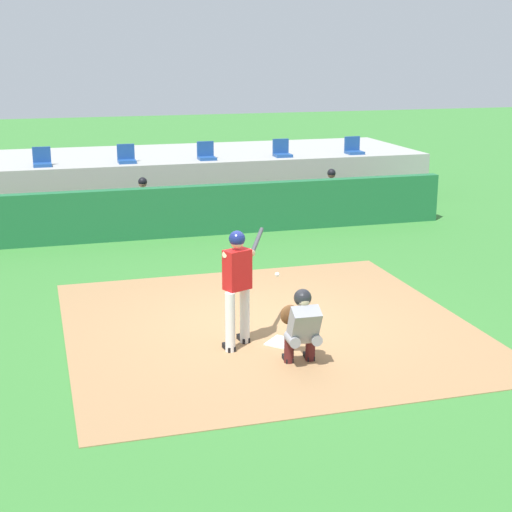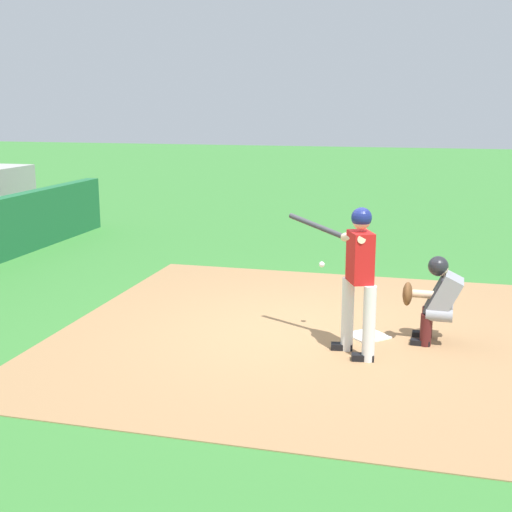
{
  "view_description": "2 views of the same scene",
  "coord_description": "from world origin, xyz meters",
  "px_view_note": "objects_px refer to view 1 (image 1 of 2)",
  "views": [
    {
      "loc": [
        -3.46,
        -11.32,
        4.38
      ],
      "look_at": [
        0.0,
        0.7,
        1.0
      ],
      "focal_mm": 54.49,
      "sensor_mm": 36.0,
      "label": 1
    },
    {
      "loc": [
        -8.48,
        -1.52,
        2.96
      ],
      "look_at": [
        0.0,
        0.7,
        1.0
      ],
      "focal_mm": 47.79,
      "sensor_mm": 36.0,
      "label": 2
    }
  ],
  "objects_px": {
    "dugout_player_0": "(144,203)",
    "stadium_seat_3": "(206,154)",
    "stadium_seat_4": "(282,152)",
    "stadium_seat_5": "(354,149)",
    "stadium_seat_1": "(42,161)",
    "catcher_crouched": "(302,324)",
    "batter_at_plate": "(238,281)",
    "dugout_player_1": "(333,193)",
    "stadium_seat_2": "(127,158)",
    "home_plate": "(283,342)"
  },
  "relations": [
    {
      "from": "dugout_player_0",
      "to": "stadium_seat_1",
      "type": "bearing_deg",
      "value": 138.65
    },
    {
      "from": "stadium_seat_1",
      "to": "stadium_seat_2",
      "type": "xyz_separation_m",
      "value": [
        2.17,
        0.0,
        0.0
      ]
    },
    {
      "from": "dugout_player_1",
      "to": "stadium_seat_1",
      "type": "bearing_deg",
      "value": 164.32
    },
    {
      "from": "batter_at_plate",
      "to": "stadium_seat_1",
      "type": "xyz_separation_m",
      "value": [
        -2.57,
        10.09,
        0.5
      ]
    },
    {
      "from": "batter_at_plate",
      "to": "stadium_seat_5",
      "type": "relative_size",
      "value": 3.76
    },
    {
      "from": "stadium_seat_1",
      "to": "dugout_player_1",
      "type": "bearing_deg",
      "value": -15.68
    },
    {
      "from": "stadium_seat_1",
      "to": "stadium_seat_2",
      "type": "bearing_deg",
      "value": 0.0
    },
    {
      "from": "batter_at_plate",
      "to": "stadium_seat_5",
      "type": "xyz_separation_m",
      "value": [
        6.1,
        10.09,
        0.5
      ]
    },
    {
      "from": "stadium_seat_3",
      "to": "stadium_seat_5",
      "type": "distance_m",
      "value": 4.33
    },
    {
      "from": "dugout_player_0",
      "to": "dugout_player_1",
      "type": "bearing_deg",
      "value": 0.0
    },
    {
      "from": "catcher_crouched",
      "to": "stadium_seat_5",
      "type": "distance_m",
      "value": 12.3
    },
    {
      "from": "stadium_seat_3",
      "to": "stadium_seat_5",
      "type": "bearing_deg",
      "value": 0.0
    },
    {
      "from": "home_plate",
      "to": "dugout_player_1",
      "type": "height_order",
      "value": "dugout_player_1"
    },
    {
      "from": "stadium_seat_2",
      "to": "stadium_seat_4",
      "type": "height_order",
      "value": "same"
    },
    {
      "from": "batter_at_plate",
      "to": "stadium_seat_1",
      "type": "bearing_deg",
      "value": 104.28
    },
    {
      "from": "catcher_crouched",
      "to": "dugout_player_0",
      "type": "xyz_separation_m",
      "value": [
        -0.94,
        8.96,
        0.06
      ]
    },
    {
      "from": "dugout_player_1",
      "to": "stadium_seat_5",
      "type": "distance_m",
      "value": 2.63
    },
    {
      "from": "dugout_player_0",
      "to": "batter_at_plate",
      "type": "bearing_deg",
      "value": -88.18
    },
    {
      "from": "catcher_crouched",
      "to": "stadium_seat_4",
      "type": "height_order",
      "value": "stadium_seat_4"
    },
    {
      "from": "stadium_seat_1",
      "to": "stadium_seat_4",
      "type": "xyz_separation_m",
      "value": [
        6.5,
        0.0,
        0.0
      ]
    },
    {
      "from": "stadium_seat_5",
      "to": "catcher_crouched",
      "type": "bearing_deg",
      "value": -116.22
    },
    {
      "from": "dugout_player_1",
      "to": "stadium_seat_5",
      "type": "height_order",
      "value": "stadium_seat_5"
    },
    {
      "from": "stadium_seat_2",
      "to": "stadium_seat_3",
      "type": "distance_m",
      "value": 2.17
    },
    {
      "from": "catcher_crouched",
      "to": "dugout_player_1",
      "type": "distance_m",
      "value": 9.82
    },
    {
      "from": "stadium_seat_5",
      "to": "stadium_seat_1",
      "type": "bearing_deg",
      "value": 180.0
    },
    {
      "from": "stadium_seat_3",
      "to": "stadium_seat_2",
      "type": "bearing_deg",
      "value": 180.0
    },
    {
      "from": "stadium_seat_2",
      "to": "stadium_seat_3",
      "type": "height_order",
      "value": "same"
    },
    {
      "from": "dugout_player_0",
      "to": "dugout_player_1",
      "type": "relative_size",
      "value": 1.0
    },
    {
      "from": "stadium_seat_1",
      "to": "catcher_crouched",
      "type": "bearing_deg",
      "value": -73.54
    },
    {
      "from": "stadium_seat_3",
      "to": "stadium_seat_1",
      "type": "bearing_deg",
      "value": 180.0
    },
    {
      "from": "catcher_crouched",
      "to": "dugout_player_0",
      "type": "distance_m",
      "value": 9.01
    },
    {
      "from": "dugout_player_0",
      "to": "stadium_seat_3",
      "type": "distance_m",
      "value": 2.99
    },
    {
      "from": "batter_at_plate",
      "to": "stadium_seat_4",
      "type": "height_order",
      "value": "stadium_seat_4"
    },
    {
      "from": "batter_at_plate",
      "to": "dugout_player_0",
      "type": "bearing_deg",
      "value": 91.82
    },
    {
      "from": "catcher_crouched",
      "to": "dugout_player_1",
      "type": "bearing_deg",
      "value": 65.96
    },
    {
      "from": "stadium_seat_5",
      "to": "stadium_seat_4",
      "type": "bearing_deg",
      "value": 180.0
    },
    {
      "from": "catcher_crouched",
      "to": "stadium_seat_5",
      "type": "relative_size",
      "value": 3.81
    },
    {
      "from": "dugout_player_0",
      "to": "stadium_seat_3",
      "type": "height_order",
      "value": "stadium_seat_3"
    },
    {
      "from": "catcher_crouched",
      "to": "stadium_seat_3",
      "type": "xyz_separation_m",
      "value": [
        1.08,
        11.0,
        0.93
      ]
    },
    {
      "from": "dugout_player_1",
      "to": "stadium_seat_5",
      "type": "xyz_separation_m",
      "value": [
        1.42,
        2.03,
        0.86
      ]
    },
    {
      "from": "catcher_crouched",
      "to": "dugout_player_1",
      "type": "relative_size",
      "value": 1.41
    },
    {
      "from": "stadium_seat_1",
      "to": "stadium_seat_3",
      "type": "height_order",
      "value": "same"
    },
    {
      "from": "batter_at_plate",
      "to": "stadium_seat_4",
      "type": "distance_m",
      "value": 10.84
    },
    {
      "from": "batter_at_plate",
      "to": "dugout_player_1",
      "type": "relative_size",
      "value": 1.39
    },
    {
      "from": "stadium_seat_5",
      "to": "stadium_seat_2",
      "type": "bearing_deg",
      "value": 180.0
    },
    {
      "from": "batter_at_plate",
      "to": "catcher_crouched",
      "type": "relative_size",
      "value": 0.99
    },
    {
      "from": "stadium_seat_3",
      "to": "stadium_seat_4",
      "type": "relative_size",
      "value": 1.0
    },
    {
      "from": "dugout_player_1",
      "to": "stadium_seat_2",
      "type": "distance_m",
      "value": 5.54
    },
    {
      "from": "catcher_crouched",
      "to": "stadium_seat_3",
      "type": "distance_m",
      "value": 11.09
    },
    {
      "from": "batter_at_plate",
      "to": "stadium_seat_1",
      "type": "height_order",
      "value": "stadium_seat_1"
    }
  ]
}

